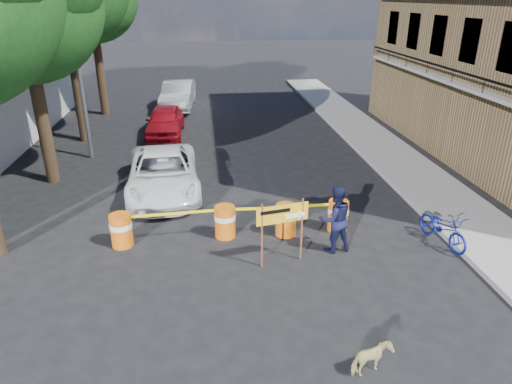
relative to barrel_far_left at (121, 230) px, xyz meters
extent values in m
plane|color=black|center=(3.66, -2.07, -0.47)|extent=(120.00, 120.00, 0.00)
cube|color=gray|center=(9.86, 3.93, -0.40)|extent=(2.40, 40.00, 0.15)
cylinder|color=#332316|center=(-3.14, 4.93, 1.91)|extent=(0.44, 0.44, 4.76)
sphere|color=#1A4914|center=(-3.14, 4.93, 5.48)|extent=(5.00, 5.00, 5.00)
sphere|color=#1A4914|center=(-3.89, 5.55, 4.80)|extent=(3.50, 3.50, 3.50)
cylinder|color=#332316|center=(-3.14, 9.93, 2.19)|extent=(0.44, 0.44, 5.32)
sphere|color=#1A4914|center=(-3.95, 10.60, 5.42)|extent=(3.78, 3.78, 3.78)
cylinder|color=#332316|center=(-3.14, 14.93, 1.99)|extent=(0.44, 0.44, 4.93)
sphere|color=#1A4914|center=(-3.86, 15.53, 4.98)|extent=(3.36, 3.36, 3.36)
cylinder|color=gray|center=(-2.34, 7.43, 3.53)|extent=(0.16, 0.16, 8.00)
cylinder|color=#C3590B|center=(0.00, 0.00, -0.02)|extent=(0.56, 0.56, 0.90)
cylinder|color=white|center=(0.00, 0.00, 0.13)|extent=(0.58, 0.58, 0.14)
cylinder|color=#C3590B|center=(2.74, 0.18, -0.02)|extent=(0.56, 0.56, 0.90)
cylinder|color=white|center=(2.74, 0.18, 0.13)|extent=(0.58, 0.58, 0.14)
cylinder|color=#C3590B|center=(4.40, 0.10, -0.02)|extent=(0.56, 0.56, 0.90)
cylinder|color=white|center=(4.40, 0.10, 0.13)|extent=(0.58, 0.58, 0.14)
cylinder|color=#C3590B|center=(5.90, 0.19, -0.02)|extent=(0.56, 0.56, 0.90)
cylinder|color=white|center=(5.90, 0.19, 0.13)|extent=(0.58, 0.58, 0.14)
cylinder|color=#592D19|center=(3.54, -1.44, 0.37)|extent=(0.05, 0.05, 1.68)
cylinder|color=#592D19|center=(4.55, -1.23, 0.37)|extent=(0.05, 0.05, 1.68)
cube|color=orange|center=(4.05, -1.33, 0.89)|extent=(1.29, 0.29, 0.47)
cube|color=white|center=(4.31, -1.30, 0.80)|extent=(0.37, 0.08, 0.11)
cone|color=white|center=(4.55, -1.25, 0.80)|extent=(0.25, 0.28, 0.24)
cube|color=black|center=(3.87, -1.39, 0.98)|extent=(0.74, 0.16, 0.09)
imported|color=#111333|center=(5.49, -0.87, 0.43)|extent=(0.98, 0.83, 1.80)
imported|color=#121B93|center=(8.46, -0.87, 0.40)|extent=(0.81, 1.03, 1.75)
imported|color=#CBBD74|center=(5.00, -5.07, -0.16)|extent=(0.81, 0.58, 0.62)
imported|color=white|center=(0.86, 3.52, 0.22)|extent=(2.62, 5.10, 1.37)
imported|color=#A70D1A|center=(0.46, 10.37, 0.21)|extent=(1.72, 4.06, 1.37)
imported|color=silver|center=(0.86, 15.91, 0.31)|extent=(2.03, 4.88, 1.57)
camera|label=1|loc=(2.30, -10.92, 5.67)|focal=32.00mm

